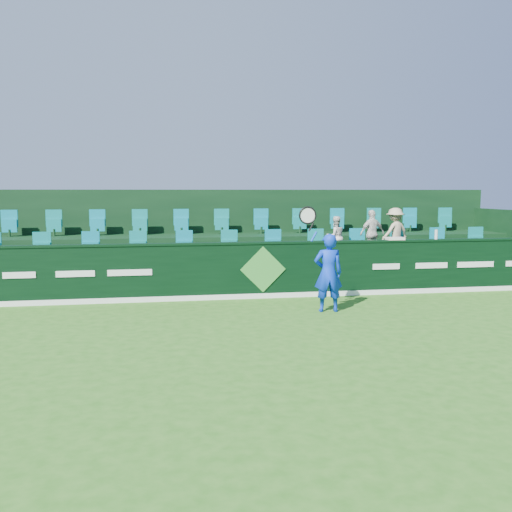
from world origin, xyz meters
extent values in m
plane|color=#286718|center=(0.00, 0.00, 0.00)|extent=(60.00, 60.00, 0.00)
cube|color=black|center=(0.00, 4.00, 0.65)|extent=(16.00, 0.20, 1.30)
cube|color=black|center=(0.00, 4.00, 1.32)|extent=(16.00, 0.24, 0.05)
cube|color=white|center=(0.00, 3.89, 0.06)|extent=(16.00, 0.02, 0.12)
cube|color=#398F34|center=(0.00, 3.88, 0.70)|extent=(1.10, 0.02, 1.10)
cube|color=white|center=(-5.50, 3.89, 0.70)|extent=(0.70, 0.01, 0.14)
cube|color=white|center=(-4.30, 3.89, 0.70)|extent=(0.85, 0.01, 0.14)
cube|color=white|center=(-3.10, 3.89, 0.70)|extent=(1.00, 0.01, 0.14)
cube|color=white|center=(3.10, 3.89, 0.70)|extent=(0.70, 0.01, 0.14)
cube|color=white|center=(4.30, 3.89, 0.70)|extent=(0.85, 0.01, 0.14)
cube|color=white|center=(5.50, 3.89, 0.70)|extent=(1.00, 0.01, 0.14)
cube|color=black|center=(0.00, 5.10, 0.40)|extent=(16.00, 2.00, 0.80)
cube|color=black|center=(0.00, 7.00, 0.65)|extent=(16.00, 1.80, 1.30)
cube|color=black|center=(0.00, 8.00, 1.30)|extent=(16.00, 0.20, 2.60)
cube|color=black|center=(7.90, 6.00, 1.00)|extent=(0.20, 4.00, 2.00)
cube|color=#0A7C8F|center=(0.00, 5.50, 1.10)|extent=(13.50, 0.50, 0.60)
cube|color=#0A7C8F|center=(0.00, 7.30, 1.60)|extent=(13.50, 0.50, 0.60)
imported|color=#0B31C6|center=(1.09, 2.20, 0.83)|extent=(0.64, 0.46, 1.66)
cylinder|color=#143FBF|center=(0.74, 2.10, 1.61)|extent=(0.15, 0.04, 0.21)
cylinder|color=black|center=(0.68, 2.10, 1.81)|extent=(0.13, 0.03, 0.19)
torus|color=black|center=(0.60, 2.10, 2.05)|extent=(0.51, 0.04, 0.51)
cylinder|color=silver|center=(0.60, 2.10, 2.05)|extent=(0.42, 0.01, 0.42)
imported|color=silver|center=(2.17, 5.12, 1.35)|extent=(0.59, 0.49, 1.10)
imported|color=silver|center=(3.19, 5.12, 1.43)|extent=(0.79, 0.47, 1.26)
imported|color=tan|center=(3.84, 5.12, 1.45)|extent=(0.96, 0.75, 1.31)
cube|color=silver|center=(3.36, 4.00, 1.38)|extent=(0.42, 0.27, 0.06)
cylinder|color=silver|center=(4.45, 4.00, 1.47)|extent=(0.08, 0.08, 0.24)
camera|label=1|loc=(-2.45, -9.31, 2.54)|focal=40.00mm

